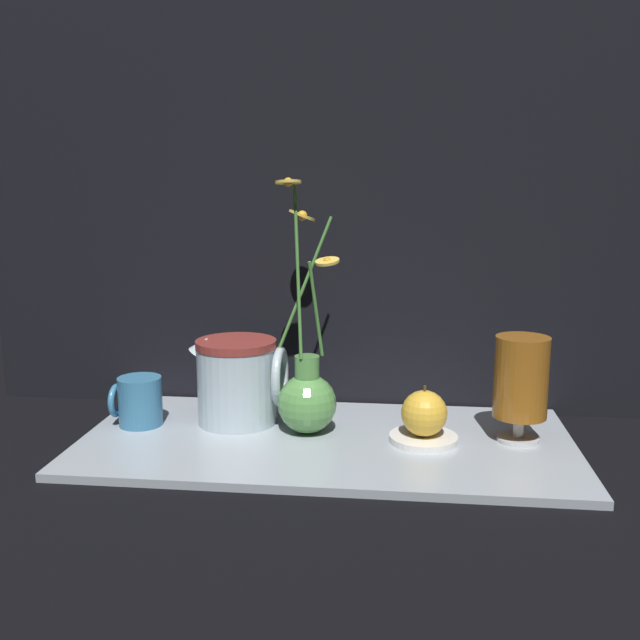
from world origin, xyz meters
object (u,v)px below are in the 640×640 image
yellow_mug (138,401)px  vase_with_flowers (307,393)px  ceramic_pitcher (238,378)px  orange_fruit (424,412)px  tea_glass (521,379)px

yellow_mug → vase_with_flowers: bearing=-0.5°
yellow_mug → ceramic_pitcher: ceramic_pitcher is taller
vase_with_flowers → orange_fruit: (0.18, -0.02, -0.02)m
vase_with_flowers → orange_fruit: 0.18m
ceramic_pitcher → yellow_mug: bearing=-169.0°
ceramic_pitcher → vase_with_flowers: bearing=-15.9°
tea_glass → orange_fruit: 0.15m
vase_with_flowers → yellow_mug: bearing=179.5°
yellow_mug → orange_fruit: 0.44m
ceramic_pitcher → tea_glass: bearing=-4.9°
yellow_mug → ceramic_pitcher: 0.16m
ceramic_pitcher → orange_fruit: ceramic_pitcher is taller
tea_glass → vase_with_flowers: bearing=179.2°
vase_with_flowers → ceramic_pitcher: 0.12m
vase_with_flowers → ceramic_pitcher: (-0.11, 0.03, 0.01)m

